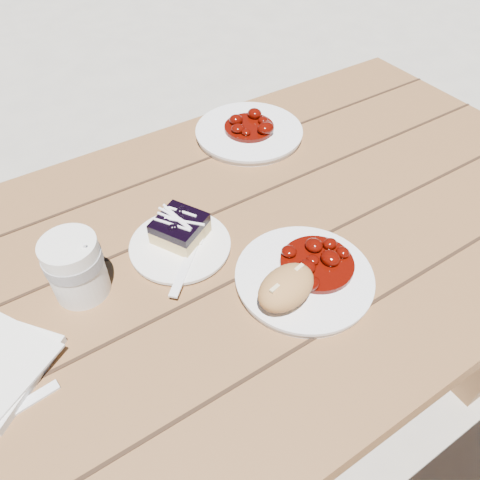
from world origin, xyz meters
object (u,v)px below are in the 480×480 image
blueberry_cake (180,228)px  bread_roll (286,287)px  main_plate (304,278)px  dessert_plate (180,246)px  picnic_table (123,352)px  coffee_cup (76,268)px  second_plate (249,133)px

blueberry_cake → bread_roll: bearing=-100.2°
main_plate → bread_roll: size_ratio=2.13×
dessert_plate → blueberry_cake: size_ratio=1.59×
picnic_table → bread_roll: 0.35m
main_plate → dessert_plate: main_plate is taller
picnic_table → bread_roll: bread_roll is taller
bread_roll → dessert_plate: size_ratio=0.60×
picnic_table → bread_roll: bearing=-34.8°
coffee_cup → blueberry_cake: bearing=3.4°
main_plate → second_plate: size_ratio=0.93×
main_plate → bread_roll: 0.07m
bread_roll → dessert_plate: (-0.08, 0.20, -0.04)m
second_plate → dessert_plate: bearing=-142.5°
dessert_plate → blueberry_cake: blueberry_cake is taller
dessert_plate → main_plate: bearing=-52.7°
bread_roll → coffee_cup: bearing=141.9°
bread_roll → second_plate: 0.48m
main_plate → coffee_cup: size_ratio=2.03×
bread_roll → coffee_cup: coffee_cup is taller
blueberry_cake → main_plate: bearing=-85.6°
dessert_plate → coffee_cup: size_ratio=1.58×
bread_roll → dessert_plate: bread_roll is taller
dessert_plate → coffee_cup: bearing=178.8°
picnic_table → bread_roll: (0.24, -0.16, 0.20)m
dessert_plate → coffee_cup: 0.18m
picnic_table → blueberry_cake: 0.26m
coffee_cup → second_plate: size_ratio=0.46×
bread_roll → blueberry_cake: 0.23m
dessert_plate → second_plate: (0.30, 0.23, 0.00)m
main_plate → bread_roll: (-0.06, -0.02, 0.03)m
bread_roll → blueberry_cake: size_ratio=0.96×
main_plate → second_plate: same height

